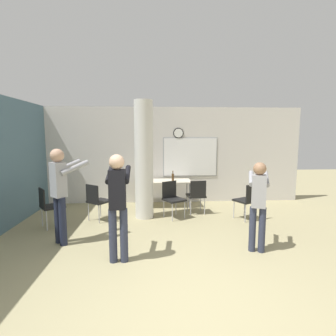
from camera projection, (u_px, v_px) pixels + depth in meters
ground_plane at (191, 315)px, 2.90m from camera, size 24.00×24.00×0.00m
wall_back at (167, 155)px, 7.74m from camera, size 8.00×0.15×2.80m
support_pillar at (144, 160)px, 6.23m from camera, size 0.44×0.44×2.80m
folding_table at (163, 182)px, 7.32m from camera, size 1.52×0.69×0.73m
bottle_on_table at (173, 177)px, 7.24m from camera, size 0.07×0.07×0.29m
chair_near_pillar at (97, 199)px, 6.06m from camera, size 0.62×0.62×0.87m
chair_table_front at (173, 197)px, 6.32m from camera, size 0.60×0.60×0.87m
chair_table_right at (197, 194)px, 6.62m from camera, size 0.48×0.48×0.87m
chair_mid_room at (248, 199)px, 6.13m from camera, size 0.59×0.59×0.87m
chair_by_left_wall at (49, 204)px, 5.63m from camera, size 0.61×0.61×0.87m
person_watching_back at (60, 189)px, 4.72m from camera, size 0.67×0.67×1.75m
person_playing_front at (118, 199)px, 4.04m from camera, size 0.38×0.67×1.70m
person_playing_side at (258, 199)px, 4.42m from camera, size 0.48×0.65×1.54m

